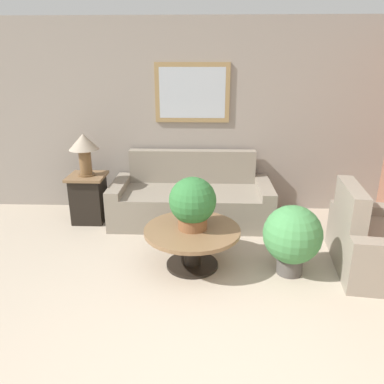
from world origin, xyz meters
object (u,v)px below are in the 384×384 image
Objects in this scene: side_table at (89,198)px; potted_plant_on_table at (193,203)px; potted_plant_floor at (292,236)px; table_lamp at (84,147)px; couch_main at (191,200)px; coffee_table at (192,239)px; armchair at (379,244)px.

potted_plant_on_table is (1.43, -1.12, 0.39)m from side_table.
side_table is at bearing 152.85° from potted_plant_floor.
couch_main is at bearing 3.33° from table_lamp.
potted_plant_on_table is at bearing -38.22° from table_lamp.
side_table is at bearing 0.00° from table_lamp.
couch_main is 3.29× the size of side_table.
couch_main is at bearing 92.60° from coffee_table.
armchair is 1.68× the size of potted_plant_floor.
couch_main is 2.32m from armchair.
potted_plant_floor is (-0.92, -0.12, 0.13)m from armchair.
couch_main is 2.89× the size of potted_plant_floor.
side_table is (-1.42, 1.14, 0.01)m from coffee_table.
couch_main and armchair have the same top height.
coffee_table is at bearing 174.26° from potted_plant_floor.
table_lamp reaches higher than armchair.
coffee_table is 1.83m from side_table.
armchair reaches higher than coffee_table.
armchair is 0.94m from potted_plant_floor.
potted_plant_on_table is (1.43, -1.12, -0.31)m from table_lamp.
table_lamp is 1.84m from potted_plant_on_table.
potted_plant_floor is (1.00, -0.12, -0.30)m from potted_plant_on_table.
coffee_table is 1.55× the size of side_table.
potted_plant_floor is at bearing -27.15° from table_lamp.
coffee_table is 1.01m from potted_plant_floor.
armchair is (1.98, -1.20, -0.00)m from couch_main.
potted_plant_floor reaches higher than coffee_table.
couch_main reaches higher than coffee_table.
potted_plant_floor is (2.42, -1.24, 0.09)m from side_table.
table_lamp is 1.01× the size of potted_plant_on_table.
potted_plant_on_table is (-1.92, -0.00, 0.43)m from armchair.
couch_main is at bearing 3.33° from side_table.
table_lamp reaches higher than side_table.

